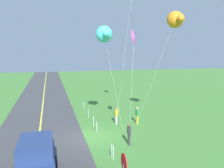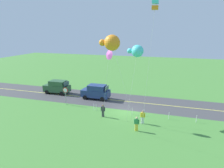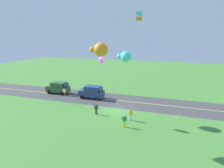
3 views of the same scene
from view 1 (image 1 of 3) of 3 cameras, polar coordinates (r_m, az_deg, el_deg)
The scene contains 16 objects.
ground_plane at distance 19.39m, azimuth -5.12°, elevation -12.78°, with size 120.00×120.00×0.10m, color #478438.
asphalt_road at distance 19.16m, azimuth -17.32°, elevation -13.22°, with size 120.00×7.00×0.00m, color #424244.
road_centre_stripe at distance 19.16m, azimuth -17.32°, elevation -13.21°, with size 120.00×0.16×0.00m, color #E5E04C.
car_suv_foreground at distance 13.48m, azimuth -17.86°, elevation -17.33°, with size 4.40×2.12×2.24m.
person_adult_near at distance 22.24m, azimuth 1.02°, elevation -7.51°, with size 0.58×0.22×1.60m.
person_adult_companion at distance 22.51m, azimuth 6.10°, elevation -7.36°, with size 0.58×0.22×1.60m.
person_child_watcher at distance 17.55m, azimuth 4.16°, elevation -11.88°, with size 0.58×0.22×1.60m.
kite_blue_mid at distance 21.09m, azimuth 15.11°, elevation 14.83°, with size 3.16×3.22×10.12m.
kite_yellow_high at distance 17.68m, azimuth 5.35°, elevation 11.25°, with size 1.58×1.10×8.41m.
kite_pink_drift at distance 19.99m, azimuth -1.89°, elevation 11.97°, with size 1.90×2.15×8.90m.
fence_post_0 at distance 27.60m, azimuth -6.80°, elevation -5.35°, with size 0.05×0.05×0.90m, color silver.
fence_post_1 at distance 24.61m, azimuth -5.76°, elevation -7.00°, with size 0.05×0.05×0.90m, color silver.
fence_post_2 at distance 21.74m, azimuth -4.47°, elevation -9.04°, with size 0.05×0.05×0.90m, color silver.
fence_post_3 at distance 20.33m, azimuth -3.69°, elevation -10.26°, with size 0.05×0.05×0.90m, color silver.
fence_post_4 at distance 15.82m, azimuth -0.06°, elevation -15.77°, with size 0.05×0.05×0.90m, color silver.
fence_post_5 at distance 15.51m, azimuth 0.29°, elevation -16.29°, with size 0.05×0.05×0.90m, color silver.
Camera 1 is at (17.86, -3.00, 6.87)m, focal length 37.82 mm.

